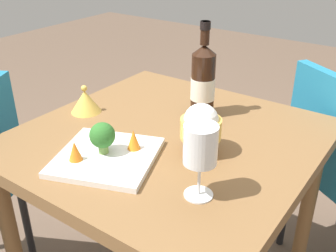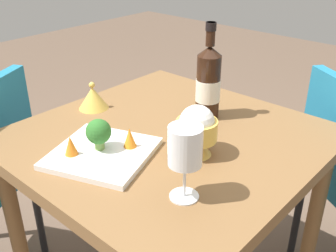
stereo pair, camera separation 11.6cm
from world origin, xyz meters
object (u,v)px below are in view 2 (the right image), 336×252
Objects in this scene: broccoli_floret at (99,132)px; wine_bottle at (208,82)px; wine_glass at (185,148)px; rice_bowl at (197,130)px; carrot_garnish_right at (71,145)px; serving_plate at (102,153)px; carrot_garnish_left at (130,138)px; rice_bowl_lid at (93,98)px.

wine_bottle is at bearing 169.12° from broccoli_floret.
wine_glass is 0.20m from rice_bowl.
carrot_garnish_right is (0.45, -0.11, -0.07)m from wine_bottle.
carrot_garnish_left reaches higher than serving_plate.
wine_glass is 3.22× the size of carrot_garnish_left.
broccoli_floret is at bearing -89.18° from wine_glass.
broccoli_floret is at bearing -48.30° from rice_bowl.
wine_bottle is 0.24m from rice_bowl.
wine_glass is at bearing 72.13° from rice_bowl_lid.
broccoli_floret reaches higher than serving_plate.
carrot_garnish_left is at bearing -51.93° from rice_bowl.
rice_bowl is (-0.17, -0.10, -0.05)m from wine_glass.
carrot_garnish_right is (0.24, -0.23, -0.03)m from rice_bowl.
rice_bowl_lid is at bearing -57.89° from wine_bottle.
serving_plate is at bearing -31.61° from carrot_garnish_left.
serving_plate is at bearing 75.54° from broccoli_floret.
wine_bottle is at bearing -150.17° from rice_bowl.
broccoli_floret reaches higher than carrot_garnish_right.
broccoli_floret is at bearing -40.26° from carrot_garnish_left.
serving_plate is at bearing 145.30° from carrot_garnish_right.
carrot_garnish_left is (0.11, -0.14, -0.03)m from rice_bowl.
rice_bowl reaches higher than carrot_garnish_right.
rice_bowl_lid is (-0.17, -0.54, -0.09)m from wine_glass.
carrot_garnish_left is at bearing 148.39° from serving_plate.
carrot_garnish_left is at bearing 68.87° from rice_bowl_lid.
carrot_garnish_right is at bearing -34.70° from serving_plate.
serving_plate is (0.01, -0.28, -0.12)m from wine_glass.
rice_bowl_lid is at bearing -125.58° from broccoli_floret.
rice_bowl_lid is at bearing -111.13° from carrot_garnish_left.
rice_bowl is at bearing -149.72° from wine_glass.
carrot_garnish_right is at bearing -25.58° from broccoli_floret.
wine_bottle is at bearing 171.00° from serving_plate.
broccoli_floret is (0.00, -0.29, -0.06)m from wine_glass.
wine_glass is 1.79× the size of rice_bowl_lid.
wine_glass reaches higher than serving_plate.
carrot_garnish_left is at bearing -3.75° from wine_bottle.
carrot_garnish_left is (-0.07, 0.04, 0.04)m from serving_plate.
wine_glass is at bearing 76.43° from carrot_garnish_left.
serving_plate is at bearing -88.49° from wine_glass.
wine_bottle is 0.39m from rice_bowl_lid.
broccoli_floret is 0.08m from carrot_garnish_left.
rice_bowl is at bearing 131.70° from broccoli_floret.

